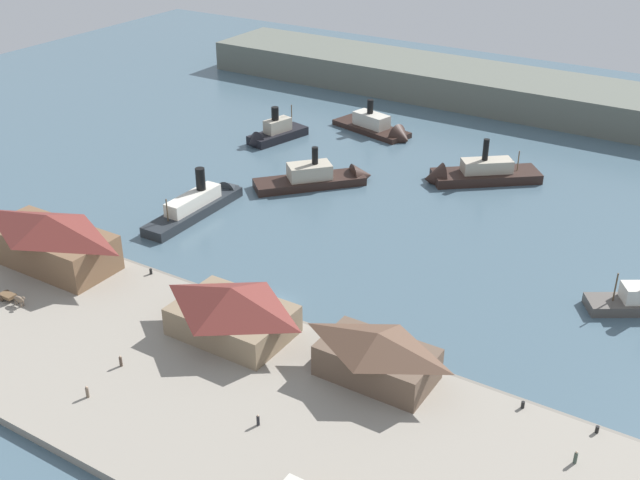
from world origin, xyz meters
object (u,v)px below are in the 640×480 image
Objects in this scene: ferry_outer_harbor at (202,203)px; ferry_approaching_west at (273,134)px; pedestrian_walking_east at (87,392)px; pedestrian_near_west_shed at (121,361)px; ferry_near_quay at (323,177)px; ferry_departing_north at (381,129)px; pedestrian_by_tram at (258,420)px; ferry_shed_west_terminal at (377,355)px; horse_cart at (12,297)px; ferry_shed_central_terminal at (51,239)px; ferry_shed_customs_shed at (232,310)px; pedestrian_walking_west at (576,458)px; mooring_post_east at (597,429)px; mooring_post_center_west at (523,405)px; ferry_mid_harbor at (472,175)px; mooring_post_center_east at (151,271)px.

ferry_approaching_west is (-10.14, 37.30, 0.02)m from ferry_outer_harbor.
pedestrian_near_west_shed is at bearing 98.96° from pedestrian_walking_east.
ferry_near_quay is 0.98× the size of ferry_departing_north.
pedestrian_walking_east is at bearing -81.76° from ferry_departing_north.
ferry_approaching_west reaches higher than pedestrian_by_tram.
ferry_shed_west_terminal is 2.75× the size of horse_cart.
ferry_shed_central_terminal is 0.98× the size of ferry_departing_north.
pedestrian_walking_west is (47.53, -0.12, -2.95)m from ferry_shed_customs_shed.
mooring_post_east is 105.52m from ferry_departing_north.
ferry_approaching_west reaches higher than mooring_post_center_west.
ferry_shed_central_terminal is 13.45× the size of pedestrian_near_west_shed.
ferry_approaching_west is at bearing 112.12° from pedestrian_near_west_shed.
ferry_shed_customs_shed is at bearing -95.42° from ferry_mid_harbor.
pedestrian_near_west_shed is at bearing -67.88° from ferry_approaching_west.
ferry_departing_north is at bearing 117.69° from ferry_shed_west_terminal.
pedestrian_near_west_shed is at bearing -56.30° from mooring_post_center_east.
ferry_shed_west_terminal is at bearing 175.50° from pedestrian_walking_west.
ferry_approaching_west is (-4.37, 67.38, -3.98)m from ferry_shed_central_terminal.
mooring_post_center_east is at bearing -113.37° from ferry_mid_harbor.
ferry_outer_harbor reaches higher than mooring_post_center_west.
horse_cart is at bearing -166.52° from ferry_shed_west_terminal.
ferry_near_quay reaches higher than mooring_post_east.
pedestrian_walking_east is 61.18m from mooring_post_east.
pedestrian_walking_west is 81.26m from ferry_mid_harbor.
mooring_post_center_west is (25.34, 19.51, -0.25)m from pedestrian_by_tram.
ferry_shed_central_terminal is at bearing -100.87° from ferry_outer_harbor.
pedestrian_by_tram is 73.85m from ferry_near_quay.
ferry_shed_west_terminal is 90.71m from ferry_approaching_west.
ferry_departing_north is at bearing 129.28° from pedestrian_walking_west.
ferry_near_quay is at bearing 140.81° from mooring_post_center_west.
ferry_shed_west_terminal is 0.67× the size of ferry_departing_north.
ferry_outer_harbor is 38.65m from ferry_approaching_west.
pedestrian_by_tram is 0.91× the size of pedestrian_walking_east.
ferry_near_quay is (18.48, 52.52, -4.13)m from ferry_shed_central_terminal.
mooring_post_center_west is 1.00× the size of mooring_post_center_east.
horse_cart is 46.88m from pedestrian_by_tram.
ferry_shed_west_terminal is (21.56, 1.93, -0.36)m from ferry_shed_customs_shed.
pedestrian_by_tram is at bearing -84.86° from ferry_mid_harbor.
ferry_shed_customs_shed is 40.08m from mooring_post_center_west.
ferry_near_quay reaches higher than pedestrian_walking_west.
mooring_post_center_west is at bearing -178.01° from mooring_post_east.
pedestrian_walking_west is at bearing -50.72° from ferry_departing_north.
ferry_near_quay is 0.85× the size of ferry_outer_harbor.
ferry_outer_harbor is at bearing -99.14° from ferry_departing_north.
ferry_shed_central_terminal reaches higher than pedestrian_walking_west.
ferry_mid_harbor is (39.28, 81.18, -0.68)m from horse_cart.
horse_cart is at bearing -167.98° from mooring_post_east.
mooring_post_east is (54.99, 26.81, -0.31)m from pedestrian_walking_east.
pedestrian_walking_west is 84.00m from ferry_outer_harbor.
pedestrian_by_tram is 104.96m from ferry_departing_north.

